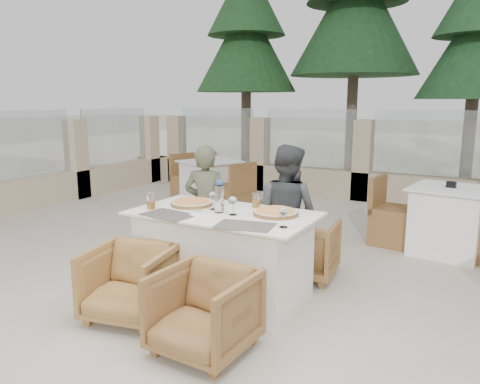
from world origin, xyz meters
The scene contains 27 objects.
ground centered at (0.00, 0.00, 0.00)m, with size 80.00×80.00×0.00m, color #BBB19F.
sand_patch centered at (0.00, 14.00, 0.01)m, with size 30.00×16.00×0.01m, color #F1E4C5.
perimeter_wall_far centered at (0.00, 4.80, 0.80)m, with size 10.00×0.34×1.60m, color tan, non-canonical shape.
perimeter_wall_left centered at (-4.50, 1.50, 0.80)m, with size 0.34×7.00×1.60m, color beige, non-canonical shape.
pine_far_left centered at (-3.50, 7.00, 2.75)m, with size 2.42×2.42×5.50m, color #1B411C.
pine_mid_left centered at (-1.00, 7.50, 3.25)m, with size 2.86×2.86×6.50m, color #1A3D1C.
pine_centre centered at (1.50, 7.20, 2.50)m, with size 2.20×2.20×5.00m, color #1D4522.
dining_table centered at (0.01, 0.09, 0.39)m, with size 1.60×0.90×0.77m, color white, non-canonical shape.
placemat_near_left centered at (-0.35, -0.22, 0.77)m, with size 0.45×0.30×0.00m, color #504B45.
placemat_near_right centered at (0.39, -0.21, 0.77)m, with size 0.45×0.30×0.00m, color #57534B.
pizza_left centered at (-0.39, 0.18, 0.80)m, with size 0.39×0.39×0.05m, color #D1451C.
pizza_right centered at (0.45, 0.23, 0.80)m, with size 0.39×0.39×0.05m, color orange.
water_bottle centered at (-0.02, 0.07, 0.91)m, with size 0.08×0.08×0.28m, color silver.
wine_glass_centre centered at (-0.12, 0.14, 0.86)m, with size 0.08×0.08×0.18m, color white, non-canonical shape.
wine_glass_near centered at (0.13, 0.05, 0.86)m, with size 0.08×0.08×0.18m, color white, non-canonical shape.
wine_glass_corner centered at (0.67, -0.11, 0.86)m, with size 0.08×0.08×0.18m, color silver, non-canonical shape.
beer_glass_left centered at (-0.63, -0.12, 0.84)m, with size 0.07×0.07×0.15m, color orange.
beer_glass_right centered at (0.17, 0.40, 0.84)m, with size 0.07×0.07×0.14m, color orange.
olive_dish centered at (-0.14, -0.09, 0.79)m, with size 0.11×0.11×0.04m, color white, non-canonical shape.
armchair_far_left centered at (-0.45, 0.92, 0.30)m, with size 0.64×0.66×0.60m, color olive.
armchair_far_right centered at (0.47, 0.89, 0.29)m, with size 0.61×0.63×0.57m, color olive.
armchair_near_left centered at (-0.42, -0.65, 0.30)m, with size 0.63×0.65×0.59m, color olive.
armchair_near_right centered at (0.39, -0.80, 0.30)m, with size 0.63×0.65×0.59m, color brown.
diner_left centered at (-0.50, 0.60, 0.65)m, with size 0.47×0.31×1.30m, color #484D38.
diner_right centered at (0.34, 0.70, 0.66)m, with size 0.65×0.50×1.33m, color #3A3D3F.
bg_table_a centered at (-1.99, 2.98, 0.39)m, with size 1.64×0.82×0.77m, color silver, non-canonical shape.
bg_table_b centered at (1.63, 2.34, 0.39)m, with size 1.64×0.82×0.77m, color white, non-canonical shape.
Camera 1 is at (2.07, -3.31, 1.74)m, focal length 35.00 mm.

